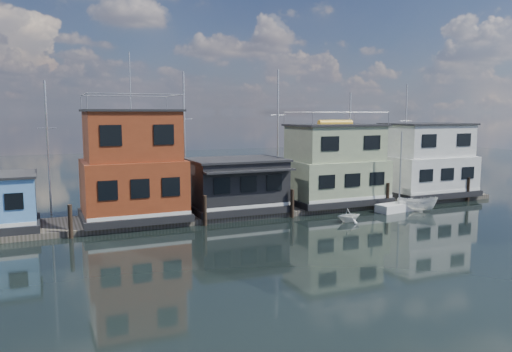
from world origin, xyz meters
name	(u,v)px	position (x,y,z in m)	size (l,w,h in m)	color
ground	(320,252)	(0.00, 0.00, 0.00)	(160.00, 160.00, 0.00)	black
dock	(242,212)	(0.00, 12.00, 0.20)	(48.00, 5.00, 0.40)	#595147
houseboat_red	(133,168)	(-8.50, 12.00, 4.10)	(7.40, 5.90, 11.86)	black
houseboat_dark	(237,184)	(-0.50, 11.98, 2.42)	(7.40, 6.10, 4.06)	black
houseboat_green	(334,165)	(8.50, 12.00, 3.55)	(8.40, 5.90, 7.03)	black
houseboat_white	(426,161)	(18.50, 12.00, 3.54)	(8.40, 5.90, 6.66)	black
pilings	(252,207)	(-0.33, 9.20, 1.10)	(42.28, 0.28, 2.20)	#2D2116
background_masts	(266,139)	(4.76, 18.00, 5.55)	(36.40, 0.16, 12.00)	silver
day_sailer	(399,206)	(12.29, 8.07, 0.40)	(4.29, 1.91, 6.54)	white
motorboat	(417,204)	(13.55, 7.35, 0.62)	(1.21, 3.20, 1.24)	white
dinghy_white	(349,215)	(6.13, 6.18, 0.51)	(1.67, 1.93, 1.02)	white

